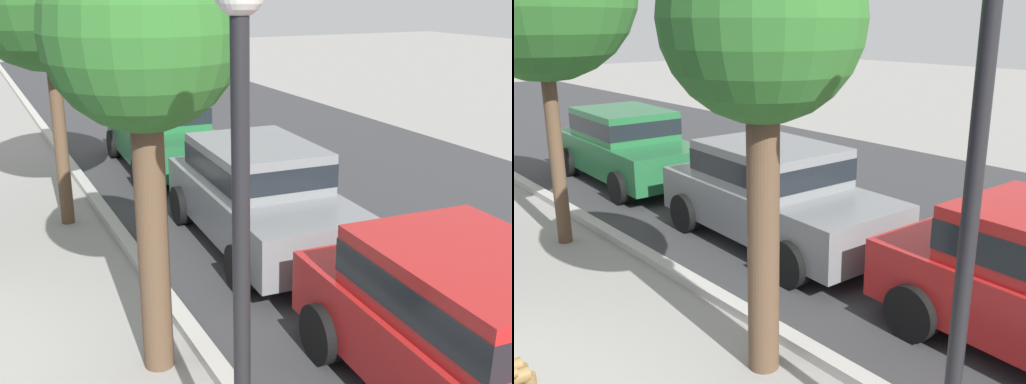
# 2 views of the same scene
# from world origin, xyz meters

# --- Properties ---
(street_surface) EXTENTS (60.00, 9.00, 0.01)m
(street_surface) POSITION_xyz_m (0.00, 7.50, 0.00)
(street_surface) COLOR #38383A
(street_surface) RESTS_ON ground
(curb_stone) EXTENTS (60.00, 0.20, 0.12)m
(curb_stone) POSITION_xyz_m (0.00, 2.90, 0.06)
(curb_stone) COLOR #B2AFA8
(curb_stone) RESTS_ON ground
(street_tree_down_street) EXTENTS (1.81, 1.81, 4.30)m
(street_tree_down_street) POSITION_xyz_m (0.64, 2.41, 3.30)
(street_tree_down_street) COLOR brown
(street_tree_down_street) RESTS_ON ground
(parked_car_green) EXTENTS (4.17, 2.07, 1.56)m
(parked_car_green) POSITION_xyz_m (-6.65, 4.77, 0.84)
(parked_car_green) COLOR #236638
(parked_car_green) RESTS_ON ground
(parked_car_grey) EXTENTS (4.17, 2.07, 1.56)m
(parked_car_grey) POSITION_xyz_m (-1.88, 4.77, 0.84)
(parked_car_grey) COLOR slate
(parked_car_grey) RESTS_ON ground
(parked_car_red) EXTENTS (4.17, 2.07, 1.56)m
(parked_car_red) POSITION_xyz_m (2.61, 4.77, 0.84)
(parked_car_red) COLOR #B21E1E
(parked_car_red) RESTS_ON ground
(lamp_post) EXTENTS (0.32, 0.32, 3.90)m
(lamp_post) POSITION_xyz_m (2.71, 2.43, 2.55)
(lamp_post) COLOR black
(lamp_post) RESTS_ON ground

